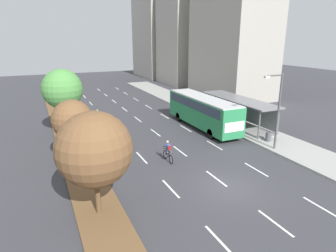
{
  "coord_description": "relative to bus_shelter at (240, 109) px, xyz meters",
  "views": [
    {
      "loc": [
        -10.75,
        -14.15,
        9.47
      ],
      "look_at": [
        0.51,
        10.68,
        1.2
      ],
      "focal_mm": 31.58,
      "sensor_mm": 36.0,
      "label": 1
    }
  ],
  "objects": [
    {
      "name": "ground_plane",
      "position": [
        -9.53,
        -11.46,
        -1.87
      ],
      "size": [
        140.0,
        140.0,
        0.0
      ],
      "primitive_type": "plane",
      "color": "#38383D"
    },
    {
      "name": "median_strip",
      "position": [
        -17.83,
        8.54,
        -1.81
      ],
      "size": [
        2.6,
        52.0,
        0.12
      ],
      "primitive_type": "cube",
      "color": "brown",
      "rests_on": "ground"
    },
    {
      "name": "sidewalk_right",
      "position": [
        -0.28,
        8.54,
        -1.79
      ],
      "size": [
        4.5,
        52.0,
        0.15
      ],
      "primitive_type": "cube",
      "color": "#9E9E99",
      "rests_on": "ground"
    },
    {
      "name": "lane_divider_left",
      "position": [
        -13.03,
        6.85,
        -1.86
      ],
      "size": [
        0.14,
        47.61,
        0.01
      ],
      "color": "white",
      "rests_on": "ground"
    },
    {
      "name": "lane_divider_center",
      "position": [
        -9.53,
        6.85,
        -1.86
      ],
      "size": [
        0.14,
        47.61,
        0.01
      ],
      "color": "white",
      "rests_on": "ground"
    },
    {
      "name": "lane_divider_right",
      "position": [
        -6.03,
        6.85,
        -1.86
      ],
      "size": [
        0.14,
        47.61,
        0.01
      ],
      "color": "white",
      "rests_on": "ground"
    },
    {
      "name": "bus_shelter",
      "position": [
        0.0,
        0.0,
        0.0
      ],
      "size": [
        2.9,
        10.72,
        2.86
      ],
      "color": "gray",
      "rests_on": "sidewalk_right"
    },
    {
      "name": "bus",
      "position": [
        -4.28,
        0.75,
        0.2
      ],
      "size": [
        2.54,
        11.29,
        3.37
      ],
      "color": "#28844C",
      "rests_on": "ground"
    },
    {
      "name": "cyclist",
      "position": [
        -11.36,
        -5.96,
        -1.08
      ],
      "size": [
        0.46,
        1.82,
        1.71
      ],
      "color": "black",
      "rests_on": "ground"
    },
    {
      "name": "median_tree_nearest",
      "position": [
        -17.86,
        -10.97,
        1.97
      ],
      "size": [
        4.06,
        4.06,
        5.76
      ],
      "color": "brown",
      "rests_on": "median_strip"
    },
    {
      "name": "median_tree_second",
      "position": [
        -18.04,
        -3.45,
        1.66
      ],
      "size": [
        3.04,
        3.04,
        4.94
      ],
      "color": "brown",
      "rests_on": "median_strip"
    },
    {
      "name": "median_tree_third",
      "position": [
        -17.93,
        4.06,
        2.79
      ],
      "size": [
        3.82,
        3.82,
        6.46
      ],
      "color": "brown",
      "rests_on": "median_strip"
    },
    {
      "name": "streetlight",
      "position": [
        -2.11,
        -7.56,
        2.02
      ],
      "size": [
        1.91,
        0.24,
        6.5
      ],
      "color": "#4C4C51",
      "rests_on": "sidewalk_right"
    },
    {
      "name": "trash_bin",
      "position": [
        -1.08,
        -5.85,
        -1.29
      ],
      "size": [
        0.52,
        0.52,
        0.85
      ],
      "primitive_type": "cylinder",
      "color": "#4C4C51",
      "rests_on": "sidewalk_right"
    },
    {
      "name": "building_near_right",
      "position": [
        9.15,
        14.58,
        10.0
      ],
      "size": [
        8.05,
        14.1,
        23.74
      ],
      "primitive_type": "cube",
      "color": "#A39E93",
      "rests_on": "ground"
    },
    {
      "name": "building_mid_right",
      "position": [
        9.2,
        29.96,
        7.8
      ],
      "size": [
        9.53,
        10.51,
        19.34
      ],
      "primitive_type": "cube",
      "color": "#A39E93",
      "rests_on": "ground"
    },
    {
      "name": "building_far_right",
      "position": [
        7.41,
        43.15,
        9.34
      ],
      "size": [
        7.01,
        13.51,
        22.42
      ],
      "primitive_type": "cube",
      "color": "#A39E93",
      "rests_on": "ground"
    }
  ]
}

